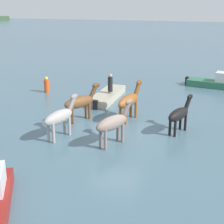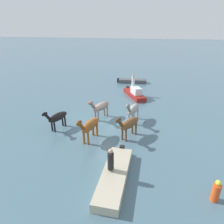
{
  "view_description": "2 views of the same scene",
  "coord_description": "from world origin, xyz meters",
  "px_view_note": "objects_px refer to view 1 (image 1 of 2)",
  "views": [
    {
      "loc": [
        -14.98,
        -4.04,
        6.44
      ],
      "look_at": [
        0.59,
        0.38,
        0.97
      ],
      "focal_mm": 54.46,
      "sensor_mm": 36.0,
      "label": 1
    },
    {
      "loc": [
        14.01,
        3.51,
        7.49
      ],
      "look_at": [
        -0.1,
        0.98,
        1.13
      ],
      "focal_mm": 33.05,
      "sensor_mm": 36.0,
      "label": 2
    }
  ],
  "objects_px": {
    "horse_mid_herd": "(179,114)",
    "person_spotter_bow": "(110,83)",
    "boat_skiff_near": "(107,97)",
    "buoy_channel_marker": "(47,85)",
    "horse_dark_mare": "(113,123)",
    "boat_dinghy_port": "(221,84)",
    "horse_chestnut_trailing": "(60,117)",
    "horse_dun_straggler": "(80,102)",
    "horse_pinto_flank": "(129,101)"
  },
  "relations": [
    {
      "from": "person_spotter_bow",
      "to": "boat_skiff_near",
      "type": "bearing_deg",
      "value": 66.87
    },
    {
      "from": "horse_dun_straggler",
      "to": "buoy_channel_marker",
      "type": "height_order",
      "value": "horse_dun_straggler"
    },
    {
      "from": "horse_dark_mare",
      "to": "boat_dinghy_port",
      "type": "bearing_deg",
      "value": 4.74
    },
    {
      "from": "horse_pinto_flank",
      "to": "horse_chestnut_trailing",
      "type": "bearing_deg",
      "value": 156.73
    },
    {
      "from": "boat_dinghy_port",
      "to": "horse_pinto_flank",
      "type": "bearing_deg",
      "value": -109.24
    },
    {
      "from": "boat_skiff_near",
      "to": "boat_dinghy_port",
      "type": "xyz_separation_m",
      "value": [
        5.23,
        -7.29,
        0.15
      ]
    },
    {
      "from": "horse_pinto_flank",
      "to": "horse_dark_mare",
      "type": "bearing_deg",
      "value": -164.4
    },
    {
      "from": "horse_chestnut_trailing",
      "to": "horse_dark_mare",
      "type": "height_order",
      "value": "same"
    },
    {
      "from": "horse_dark_mare",
      "to": "buoy_channel_marker",
      "type": "bearing_deg",
      "value": 70.14
    },
    {
      "from": "boat_skiff_near",
      "to": "buoy_channel_marker",
      "type": "bearing_deg",
      "value": 85.7
    },
    {
      "from": "person_spotter_bow",
      "to": "horse_pinto_flank",
      "type": "bearing_deg",
      "value": -148.8
    },
    {
      "from": "buoy_channel_marker",
      "to": "boat_dinghy_port",
      "type": "bearing_deg",
      "value": -68.55
    },
    {
      "from": "boat_skiff_near",
      "to": "person_spotter_bow",
      "type": "distance_m",
      "value": 0.99
    },
    {
      "from": "person_spotter_bow",
      "to": "buoy_channel_marker",
      "type": "bearing_deg",
      "value": 82.75
    },
    {
      "from": "horse_dark_mare",
      "to": "horse_mid_herd",
      "type": "relative_size",
      "value": 1.08
    },
    {
      "from": "horse_pinto_flank",
      "to": "person_spotter_bow",
      "type": "distance_m",
      "value": 3.97
    },
    {
      "from": "boat_skiff_near",
      "to": "person_spotter_bow",
      "type": "relative_size",
      "value": 3.89
    },
    {
      "from": "horse_chestnut_trailing",
      "to": "boat_dinghy_port",
      "type": "bearing_deg",
      "value": -15.84
    },
    {
      "from": "horse_pinto_flank",
      "to": "boat_skiff_near",
      "type": "xyz_separation_m",
      "value": [
        3.49,
        2.28,
        -0.94
      ]
    },
    {
      "from": "boat_skiff_near",
      "to": "buoy_channel_marker",
      "type": "height_order",
      "value": "buoy_channel_marker"
    },
    {
      "from": "horse_chestnut_trailing",
      "to": "boat_skiff_near",
      "type": "xyz_separation_m",
      "value": [
        6.84,
        -0.34,
        -0.89
      ]
    },
    {
      "from": "horse_mid_herd",
      "to": "horse_dun_straggler",
      "type": "height_order",
      "value": "horse_dun_straggler"
    },
    {
      "from": "person_spotter_bow",
      "to": "buoy_channel_marker",
      "type": "height_order",
      "value": "person_spotter_bow"
    },
    {
      "from": "horse_mid_herd",
      "to": "boat_skiff_near",
      "type": "height_order",
      "value": "horse_mid_herd"
    },
    {
      "from": "horse_pinto_flank",
      "to": "boat_dinghy_port",
      "type": "height_order",
      "value": "horse_pinto_flank"
    },
    {
      "from": "horse_mid_herd",
      "to": "horse_dun_straggler",
      "type": "bearing_deg",
      "value": 110.02
    },
    {
      "from": "horse_dun_straggler",
      "to": "boat_skiff_near",
      "type": "relative_size",
      "value": 0.5
    },
    {
      "from": "horse_chestnut_trailing",
      "to": "horse_mid_herd",
      "type": "distance_m",
      "value": 5.86
    },
    {
      "from": "horse_chestnut_trailing",
      "to": "boat_dinghy_port",
      "type": "height_order",
      "value": "horse_chestnut_trailing"
    },
    {
      "from": "boat_dinghy_port",
      "to": "buoy_channel_marker",
      "type": "bearing_deg",
      "value": -147.91
    },
    {
      "from": "boat_dinghy_port",
      "to": "person_spotter_bow",
      "type": "bearing_deg",
      "value": -132.36
    },
    {
      "from": "horse_dark_mare",
      "to": "horse_dun_straggler",
      "type": "relative_size",
      "value": 1.02
    },
    {
      "from": "boat_dinghy_port",
      "to": "buoy_channel_marker",
      "type": "relative_size",
      "value": 4.36
    },
    {
      "from": "horse_dark_mare",
      "to": "person_spotter_bow",
      "type": "height_order",
      "value": "horse_dark_mare"
    },
    {
      "from": "boat_dinghy_port",
      "to": "horse_chestnut_trailing",
      "type": "bearing_deg",
      "value": -111.64
    },
    {
      "from": "horse_dun_straggler",
      "to": "boat_skiff_near",
      "type": "distance_m",
      "value": 4.39
    },
    {
      "from": "horse_dun_straggler",
      "to": "boat_dinghy_port",
      "type": "xyz_separation_m",
      "value": [
        9.53,
        -7.55,
        -0.74
      ]
    },
    {
      "from": "horse_dark_mare",
      "to": "horse_mid_herd",
      "type": "distance_m",
      "value": 3.6
    },
    {
      "from": "horse_dun_straggler",
      "to": "person_spotter_bow",
      "type": "bearing_deg",
      "value": 24.3
    },
    {
      "from": "horse_pinto_flank",
      "to": "buoy_channel_marker",
      "type": "height_order",
      "value": "horse_pinto_flank"
    },
    {
      "from": "horse_pinto_flank",
      "to": "boat_skiff_near",
      "type": "relative_size",
      "value": 0.56
    },
    {
      "from": "horse_mid_herd",
      "to": "horse_dark_mare",
      "type": "bearing_deg",
      "value": 153.52
    },
    {
      "from": "horse_dun_straggler",
      "to": "boat_skiff_near",
      "type": "bearing_deg",
      "value": 27.34
    },
    {
      "from": "horse_dark_mare",
      "to": "horse_mid_herd",
      "type": "height_order",
      "value": "horse_dark_mare"
    },
    {
      "from": "horse_pinto_flank",
      "to": "buoy_channel_marker",
      "type": "relative_size",
      "value": 2.27
    },
    {
      "from": "horse_chestnut_trailing",
      "to": "boat_skiff_near",
      "type": "height_order",
      "value": "horse_chestnut_trailing"
    },
    {
      "from": "boat_skiff_near",
      "to": "boat_dinghy_port",
      "type": "height_order",
      "value": "boat_dinghy_port"
    },
    {
      "from": "horse_dun_straggler",
      "to": "person_spotter_bow",
      "type": "relative_size",
      "value": 1.94
    },
    {
      "from": "horse_chestnut_trailing",
      "to": "horse_dun_straggler",
      "type": "distance_m",
      "value": 2.55
    },
    {
      "from": "horse_mid_herd",
      "to": "person_spotter_bow",
      "type": "distance_m",
      "value": 6.64
    }
  ]
}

